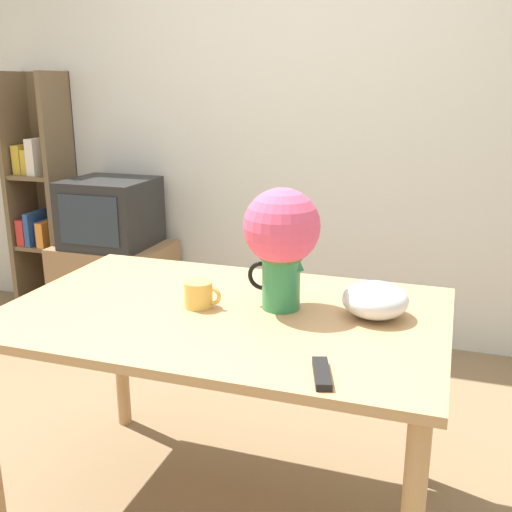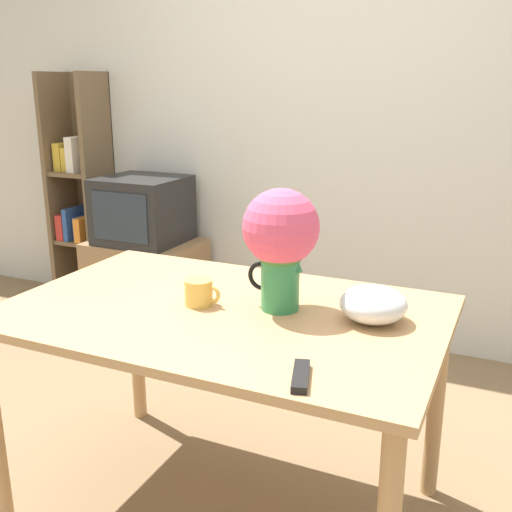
{
  "view_description": "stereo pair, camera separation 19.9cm",
  "coord_description": "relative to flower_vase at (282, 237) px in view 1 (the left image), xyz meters",
  "views": [
    {
      "loc": [
        0.92,
        -1.79,
        1.52
      ],
      "look_at": [
        0.31,
        0.03,
        0.97
      ],
      "focal_mm": 42.0,
      "sensor_mm": 36.0,
      "label": 1
    },
    {
      "loc": [
        1.1,
        -1.71,
        1.52
      ],
      "look_at": [
        0.31,
        0.03,
        0.97
      ],
      "focal_mm": 42.0,
      "sensor_mm": 36.0,
      "label": 2
    }
  ],
  "objects": [
    {
      "name": "table",
      "position": [
        -0.18,
        -0.08,
        -0.35
      ],
      "size": [
        1.46,
        0.94,
        0.8
      ],
      "color": "tan",
      "rests_on": "ground_plane"
    },
    {
      "name": "coffee_mug",
      "position": [
        -0.26,
        -0.08,
        -0.2
      ],
      "size": [
        0.13,
        0.1,
        0.09
      ],
      "color": "gold",
      "rests_on": "table"
    },
    {
      "name": "remote_control",
      "position": [
        0.24,
        -0.44,
        -0.24
      ],
      "size": [
        0.09,
        0.16,
        0.02
      ],
      "color": "black",
      "rests_on": "table"
    },
    {
      "name": "tv_set",
      "position": [
        -1.5,
        1.36,
        -0.29
      ],
      "size": [
        0.51,
        0.49,
        0.42
      ],
      "color": "black",
      "rests_on": "tv_stand"
    },
    {
      "name": "bookshelf",
      "position": [
        -2.14,
        1.53,
        -0.26
      ],
      "size": [
        0.38,
        0.31,
        1.6
      ],
      "color": "brown",
      "rests_on": "ground_plane"
    },
    {
      "name": "ground_plane",
      "position": [
        -0.39,
        -0.03,
        -1.04
      ],
      "size": [
        12.0,
        12.0,
        0.0
      ],
      "primitive_type": "plane",
      "color": "#7F6647"
    },
    {
      "name": "tv_stand",
      "position": [
        -1.5,
        1.36,
        -0.77
      ],
      "size": [
        0.7,
        0.5,
        0.54
      ],
      "color": "#8E6B47",
      "rests_on": "ground_plane"
    },
    {
      "name": "white_bowl",
      "position": [
        0.31,
        0.02,
        -0.19
      ],
      "size": [
        0.21,
        0.21,
        0.11
      ],
      "color": "silver",
      "rests_on": "table"
    },
    {
      "name": "wall_back",
      "position": [
        -0.39,
        1.69,
        0.26
      ],
      "size": [
        8.0,
        0.05,
        2.6
      ],
      "color": "silver",
      "rests_on": "ground_plane"
    },
    {
      "name": "flower_vase",
      "position": [
        0.0,
        0.0,
        0.0
      ],
      "size": [
        0.25,
        0.25,
        0.41
      ],
      "color": "#2D844C",
      "rests_on": "table"
    }
  ]
}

